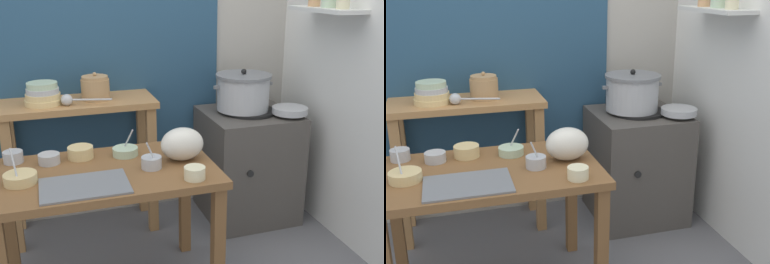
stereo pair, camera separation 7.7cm
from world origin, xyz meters
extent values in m
cube|color=#B2ADA3|center=(0.10, 1.10, 1.30)|extent=(4.40, 0.10, 2.60)
cube|color=navy|center=(-0.15, 1.04, 1.35)|extent=(1.90, 0.02, 2.10)
cube|color=white|center=(1.40, 0.20, 1.30)|extent=(0.10, 3.20, 2.60)
cube|color=silver|center=(1.25, 0.40, 1.45)|extent=(0.20, 0.56, 0.02)
cylinder|color=beige|center=(1.25, 0.24, 1.50)|extent=(0.07, 0.07, 0.07)
cylinder|color=#B7D1AD|center=(1.25, 0.38, 1.51)|extent=(0.09, 0.09, 0.09)
cube|color=brown|center=(-0.15, 0.10, 0.70)|extent=(1.10, 0.66, 0.04)
cube|color=brown|center=(0.35, -0.18, 0.34)|extent=(0.06, 0.06, 0.68)
cube|color=brown|center=(-0.65, 0.38, 0.34)|extent=(0.06, 0.06, 0.68)
cube|color=brown|center=(0.35, 0.38, 0.34)|extent=(0.06, 0.06, 0.68)
cube|color=#B27F4C|center=(-0.21, 0.83, 0.88)|extent=(0.96, 0.40, 0.04)
cube|color=#B27F4C|center=(-0.64, 0.68, 0.43)|extent=(0.06, 0.06, 0.86)
cube|color=#B27F4C|center=(0.22, 0.68, 0.43)|extent=(0.06, 0.06, 0.86)
cube|color=#B27F4C|center=(-0.64, 0.98, 0.43)|extent=(0.06, 0.06, 0.86)
cube|color=#B27F4C|center=(0.22, 0.98, 0.43)|extent=(0.06, 0.06, 0.86)
cube|color=#4C4742|center=(0.91, 0.70, 0.38)|extent=(0.60, 0.60, 0.76)
cylinder|color=black|center=(0.91, 0.70, 0.77)|extent=(0.36, 0.36, 0.02)
cylinder|color=black|center=(0.79, 0.40, 0.45)|extent=(0.04, 0.02, 0.04)
cylinder|color=#B7BABF|center=(0.87, 0.72, 0.89)|extent=(0.35, 0.35, 0.22)
cylinder|color=slate|center=(0.87, 0.72, 1.01)|extent=(0.37, 0.37, 0.02)
sphere|color=black|center=(0.87, 0.72, 1.04)|extent=(0.04, 0.04, 0.04)
cube|color=slate|center=(0.68, 0.72, 0.95)|extent=(0.04, 0.02, 0.02)
cube|color=slate|center=(1.07, 0.72, 0.95)|extent=(0.04, 0.02, 0.02)
cylinder|color=tan|center=(-0.09, 0.83, 0.97)|extent=(0.18, 0.18, 0.13)
cylinder|color=tan|center=(-0.09, 0.83, 1.04)|extent=(0.16, 0.16, 0.02)
sphere|color=tan|center=(-0.09, 0.83, 1.06)|extent=(0.02, 0.02, 0.02)
cylinder|color=#E5C684|center=(-0.41, 0.80, 0.92)|extent=(0.22, 0.22, 0.04)
cylinder|color=#E5C684|center=(-0.41, 0.80, 0.95)|extent=(0.21, 0.21, 0.04)
cylinder|color=#B7BABF|center=(-0.41, 0.80, 0.99)|extent=(0.19, 0.19, 0.03)
cylinder|color=#B7D1AD|center=(-0.41, 0.80, 1.02)|extent=(0.18, 0.18, 0.03)
sphere|color=#B7BABF|center=(-0.27, 0.73, 0.94)|extent=(0.07, 0.07, 0.07)
cylinder|color=#B7BABF|center=(-0.13, 0.69, 0.94)|extent=(0.23, 0.07, 0.01)
cube|color=slate|center=(-0.26, -0.07, 0.72)|extent=(0.40, 0.28, 0.01)
ellipsoid|color=silver|center=(0.26, 0.11, 0.81)|extent=(0.23, 0.17, 0.17)
cylinder|color=#B7BABF|center=(1.13, 0.53, 0.80)|extent=(0.23, 0.23, 0.04)
cylinder|color=#B7BABF|center=(-0.41, 0.27, 0.75)|extent=(0.11, 0.11, 0.05)
cylinder|color=beige|center=(-0.41, 0.27, 0.77)|extent=(0.09, 0.09, 0.01)
cylinder|color=#B7BABF|center=(-0.58, 0.34, 0.75)|extent=(0.10, 0.10, 0.06)
cylinder|color=maroon|center=(-0.58, 0.34, 0.77)|extent=(0.09, 0.09, 0.01)
cylinder|color=beige|center=(0.24, -0.14, 0.75)|extent=(0.10, 0.10, 0.06)
cylinder|color=beige|center=(0.24, -0.14, 0.77)|extent=(0.09, 0.09, 0.01)
cylinder|color=#B7BABF|center=(0.08, 0.05, 0.75)|extent=(0.10, 0.10, 0.06)
cylinder|color=#337238|center=(0.08, 0.05, 0.77)|extent=(0.09, 0.09, 0.01)
cylinder|color=#B7BABF|center=(0.08, 0.04, 0.79)|extent=(0.06, 0.02, 0.14)
cylinder|color=#E5C684|center=(-0.54, 0.06, 0.74)|extent=(0.15, 0.15, 0.05)
cylinder|color=brown|center=(-0.54, 0.06, 0.76)|extent=(0.13, 0.13, 0.01)
cylinder|color=#B7BABF|center=(-0.56, 0.05, 0.80)|extent=(0.04, 0.10, 0.16)
cylinder|color=#B7D1AD|center=(-0.01, 0.27, 0.74)|extent=(0.14, 0.14, 0.04)
cylinder|color=#BFB28C|center=(-0.01, 0.27, 0.76)|extent=(0.12, 0.12, 0.01)
cylinder|color=#B7BABF|center=(0.00, 0.28, 0.79)|extent=(0.06, 0.08, 0.15)
cylinder|color=#E5C684|center=(-0.25, 0.30, 0.75)|extent=(0.13, 0.13, 0.06)
cylinder|color=maroon|center=(-0.25, 0.30, 0.78)|extent=(0.11, 0.11, 0.01)
camera|label=1|loc=(-0.40, -2.06, 1.62)|focal=43.31mm
camera|label=2|loc=(-0.33, -2.08, 1.62)|focal=43.31mm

